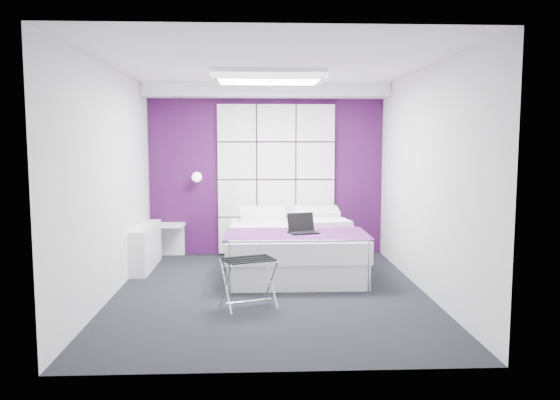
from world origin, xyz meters
The scene contains 15 objects.
floor centered at (0.00, 0.00, 0.00)m, with size 4.40×4.40×0.00m, color black.
ceiling centered at (0.00, 0.00, 2.60)m, with size 4.40×4.40×0.00m, color white.
wall_back centered at (0.00, 2.20, 1.30)m, with size 3.60×3.60×0.00m, color silver.
wall_left centered at (-1.80, 0.00, 1.30)m, with size 4.40×4.40×0.00m, color silver.
wall_right centered at (1.80, 0.00, 1.30)m, with size 4.40×4.40×0.00m, color silver.
accent_wall centered at (0.00, 2.19, 1.30)m, with size 3.58×0.02×2.58m, color #390D3C.
soffit centered at (0.00, 1.95, 2.50)m, with size 3.58×0.50×0.20m, color white.
headboard centered at (0.15, 2.14, 1.17)m, with size 1.80×0.08×2.30m, color silver, non-canonical shape.
skylight centered at (0.00, 0.60, 2.55)m, with size 1.36×0.86×0.12m, color white, non-canonical shape.
wall_lamp centered at (-1.05, 2.06, 1.22)m, with size 0.15×0.15×0.15m, color white.
radiator centered at (-1.69, 1.30, 0.30)m, with size 0.22×1.20×0.60m, color white.
bed centered at (0.34, 1.06, 0.32)m, with size 1.79×2.16×0.75m.
nightstand centered at (-1.45, 2.02, 0.49)m, with size 0.40×0.31×0.04m, color white.
luggage_rack centered at (-0.24, -0.52, 0.26)m, with size 0.53×0.39×0.52m.
laptop centered at (0.43, 0.55, 0.67)m, with size 0.35×0.25×0.25m.
Camera 1 is at (-0.16, -6.21, 1.76)m, focal length 35.00 mm.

